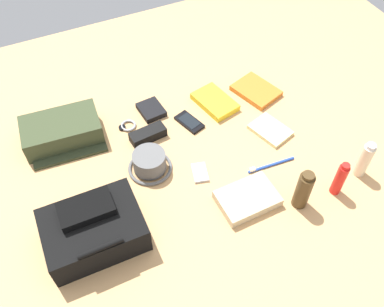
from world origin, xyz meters
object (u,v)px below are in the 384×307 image
at_px(wallet, 151,110).
at_px(sunglasses_case, 148,135).
at_px(lotion_bottle, 364,160).
at_px(sunscreen_spray, 340,179).
at_px(toothbrush, 269,165).
at_px(backpack, 93,229).
at_px(cologne_bottle, 303,190).
at_px(bucket_hat, 150,163).
at_px(media_player, 200,172).
at_px(travel_guidebook, 215,102).
at_px(wristwatch, 127,126).
at_px(notepad, 271,131).
at_px(folded_towel, 247,199).
at_px(toiletry_pouch, 62,131).
at_px(cell_phone, 189,122).
at_px(paperback_novel, 256,91).

relative_size(wallet, sunglasses_case, 0.79).
relative_size(lotion_bottle, wallet, 1.41).
distance_m(lotion_bottle, sunscreen_spray, 0.13).
bearing_deg(toothbrush, backpack, 1.00).
bearing_deg(cologne_bottle, backpack, -14.11).
height_order(lotion_bottle, wallet, lotion_bottle).
relative_size(bucket_hat, media_player, 1.71).
relative_size(bucket_hat, travel_guidebook, 0.79).
height_order(wristwatch, wallet, wallet).
distance_m(notepad, folded_towel, 0.35).
distance_m(backpack, folded_towel, 0.52).
bearing_deg(sunglasses_case, toiletry_pouch, -29.87).
height_order(backpack, cell_phone, backpack).
distance_m(toothbrush, wallet, 0.53).
relative_size(lotion_bottle, folded_towel, 0.78).
distance_m(notepad, sunglasses_case, 0.48).
relative_size(lotion_bottle, cell_phone, 1.17).
xyz_separation_m(cell_phone, media_player, (0.07, 0.24, -0.00)).
bearing_deg(folded_towel, toothbrush, -146.71).
bearing_deg(paperback_novel, media_player, 35.20).
distance_m(travel_guidebook, cell_phone, 0.15).
bearing_deg(toiletry_pouch, lotion_bottle, 146.32).
height_order(media_player, toothbrush, toothbrush).
relative_size(toiletry_pouch, sunglasses_case, 2.16).
distance_m(toiletry_pouch, wallet, 0.36).
xyz_separation_m(backpack, paperback_novel, (-0.82, -0.38, -0.05)).
height_order(sunscreen_spray, sunglasses_case, sunscreen_spray).
bearing_deg(lotion_bottle, toothbrush, -30.12).
relative_size(sunscreen_spray, folded_towel, 0.75).
height_order(cell_phone, media_player, cell_phone).
distance_m(bucket_hat, sunglasses_case, 0.15).
bearing_deg(toothbrush, sunscreen_spray, 128.44).
height_order(cell_phone, toothbrush, toothbrush).
relative_size(bucket_hat, toothbrush, 0.86).
bearing_deg(bucket_hat, toiletry_pouch, -48.22).
xyz_separation_m(toiletry_pouch, sunscreen_spray, (-0.80, 0.65, 0.03)).
xyz_separation_m(cologne_bottle, wallet, (0.29, -0.63, -0.07)).
distance_m(lotion_bottle, notepad, 0.36).
distance_m(travel_guidebook, wallet, 0.27).
bearing_deg(paperback_novel, notepad, 73.93).
relative_size(toothbrush, folded_towel, 0.94).
distance_m(cologne_bottle, cell_phone, 0.54).
xyz_separation_m(sunscreen_spray, toothbrush, (0.15, -0.19, -0.07)).
bearing_deg(toiletry_pouch, sunglasses_case, 155.63).
relative_size(bucket_hat, sunscreen_spray, 1.08).
relative_size(backpack, bucket_hat, 1.91).
distance_m(backpack, bucket_hat, 0.32).
bearing_deg(media_player, lotion_bottle, 154.98).
bearing_deg(cologne_bottle, paperback_novel, -105.69).
xyz_separation_m(toiletry_pouch, folded_towel, (-0.50, 0.55, -0.03)).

